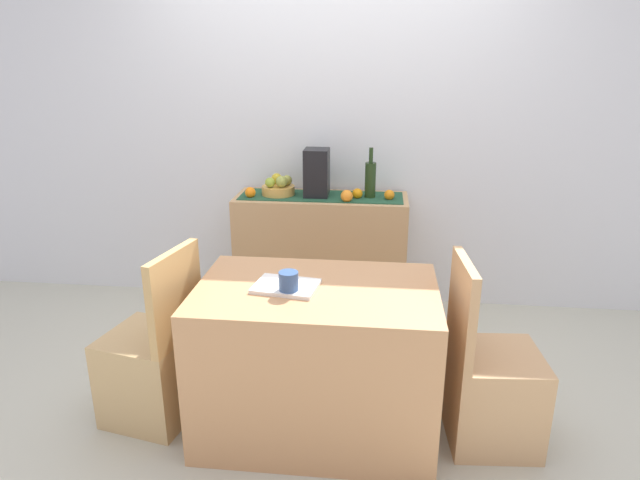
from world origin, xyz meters
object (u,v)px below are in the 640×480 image
(open_book, at_px, (286,286))
(chair_near_window, at_px, (154,368))
(wine_bottle, at_px, (370,179))
(chair_by_corner, at_px, (490,389))
(fruit_bowl, at_px, (278,190))
(coffee_cup, at_px, (289,283))
(dining_table, at_px, (317,359))
(sideboard_console, at_px, (321,255))
(coffee_maker, at_px, (317,173))

(open_book, distance_m, chair_near_window, 0.83)
(wine_bottle, bearing_deg, chair_by_corner, -64.74)
(fruit_bowl, height_order, chair_near_window, same)
(open_book, relative_size, chair_by_corner, 0.31)
(coffee_cup, xyz_separation_m, chair_by_corner, (0.93, 0.08, -0.53))
(dining_table, distance_m, chair_near_window, 0.82)
(fruit_bowl, relative_size, chair_near_window, 0.25)
(sideboard_console, xyz_separation_m, chair_by_corner, (0.93, -1.29, -0.15))
(sideboard_console, height_order, fruit_bowl, fruit_bowl)
(sideboard_console, xyz_separation_m, dining_table, (0.12, -1.29, -0.05))
(open_book, bearing_deg, sideboard_console, 97.60)
(wine_bottle, distance_m, chair_near_window, 1.79)
(chair_near_window, bearing_deg, open_book, -1.48)
(wine_bottle, bearing_deg, sideboard_console, -180.00)
(chair_near_window, bearing_deg, fruit_bowl, 72.58)
(wine_bottle, distance_m, chair_by_corner, 1.58)
(sideboard_console, bearing_deg, chair_near_window, -118.35)
(open_book, bearing_deg, chair_near_window, -173.08)
(chair_by_corner, bearing_deg, wine_bottle, 115.26)
(chair_near_window, bearing_deg, dining_table, 0.24)
(sideboard_console, relative_size, open_book, 4.11)
(coffee_cup, relative_size, chair_by_corner, 0.11)
(open_book, distance_m, chair_by_corner, 1.07)
(wine_bottle, distance_m, coffee_cup, 1.41)
(open_book, bearing_deg, coffee_maker, 98.94)
(sideboard_console, xyz_separation_m, chair_near_window, (-0.70, -1.29, -0.15))
(dining_table, xyz_separation_m, chair_near_window, (-0.81, -0.00, -0.10))
(coffee_maker, xyz_separation_m, chair_by_corner, (0.96, -1.29, -0.73))
(dining_table, bearing_deg, fruit_bowl, 107.64)
(dining_table, relative_size, open_book, 3.93)
(wine_bottle, xyz_separation_m, coffee_cup, (-0.32, -1.37, -0.17))
(fruit_bowl, xyz_separation_m, coffee_cup, (0.30, -1.37, -0.08))
(fruit_bowl, distance_m, open_book, 1.34)
(fruit_bowl, relative_size, open_book, 0.79)
(coffee_maker, height_order, chair_near_window, coffee_maker)
(coffee_maker, distance_m, chair_by_corner, 1.76)
(coffee_cup, bearing_deg, wine_bottle, 76.83)
(coffee_maker, relative_size, chair_by_corner, 0.35)
(wine_bottle, relative_size, coffee_cup, 3.25)
(coffee_maker, bearing_deg, coffee_cup, -88.54)
(wine_bottle, relative_size, chair_by_corner, 0.37)
(coffee_maker, bearing_deg, chair_by_corner, -53.23)
(dining_table, bearing_deg, wine_bottle, 80.91)
(sideboard_console, height_order, chair_by_corner, chair_by_corner)
(coffee_maker, bearing_deg, fruit_bowl, 180.00)
(coffee_cup, distance_m, chair_by_corner, 1.07)
(sideboard_console, distance_m, chair_by_corner, 1.60)
(coffee_maker, relative_size, coffee_cup, 3.10)
(wine_bottle, height_order, coffee_maker, wine_bottle)
(dining_table, bearing_deg, chair_by_corner, -0.08)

